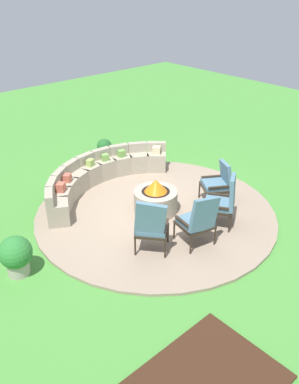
% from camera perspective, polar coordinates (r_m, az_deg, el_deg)
% --- Properties ---
extents(ground_plane, '(24.00, 24.00, 0.00)m').
position_cam_1_polar(ground_plane, '(8.95, 0.86, -2.98)').
color(ground_plane, '#478C38').
extents(patio_circle, '(5.29, 5.29, 0.06)m').
position_cam_1_polar(patio_circle, '(8.94, 0.86, -2.82)').
color(patio_circle, gray).
rests_on(patio_circle, ground_plane).
extents(mulch_bed_left, '(1.90, 1.51, 0.04)m').
position_cam_1_polar(mulch_bed_left, '(5.85, 8.18, -25.26)').
color(mulch_bed_left, '#382114').
rests_on(mulch_bed_left, ground_plane).
extents(fire_pit, '(0.96, 0.96, 0.77)m').
position_cam_1_polar(fire_pit, '(8.77, 0.88, -0.96)').
color(fire_pit, '#9E937F').
rests_on(fire_pit, patio_circle).
extents(curved_stone_bench, '(3.92, 1.62, 0.73)m').
position_cam_1_polar(curved_stone_bench, '(9.84, -7.22, 2.35)').
color(curved_stone_bench, '#9E937F').
rests_on(curved_stone_bench, patio_circle).
extents(lounge_chair_front_left, '(0.80, 0.84, 1.17)m').
position_cam_1_polar(lounge_chair_front_left, '(7.37, 0.26, -4.80)').
color(lounge_chair_front_left, '#2D2319').
rests_on(lounge_chair_front_left, patio_circle).
extents(lounge_chair_front_right, '(0.73, 0.72, 1.13)m').
position_cam_1_polar(lounge_chair_front_right, '(7.62, 6.98, -3.95)').
color(lounge_chair_front_right, '#2D2319').
rests_on(lounge_chair_front_right, patio_circle).
extents(lounge_chair_back_left, '(0.82, 0.85, 1.14)m').
position_cam_1_polar(lounge_chair_back_left, '(8.32, 10.49, -1.19)').
color(lounge_chair_back_left, '#2D2319').
rests_on(lounge_chair_back_left, patio_circle).
extents(lounge_chair_back_right, '(0.79, 0.82, 1.01)m').
position_cam_1_polar(lounge_chair_back_right, '(9.11, 9.80, 1.45)').
color(lounge_chair_back_right, '#2D2319').
rests_on(lounge_chair_back_right, patio_circle).
extents(potted_plant_0, '(0.58, 0.58, 0.76)m').
position_cam_1_polar(potted_plant_0, '(7.42, -18.49, -8.45)').
color(potted_plant_0, '#A89E8E').
rests_on(potted_plant_0, ground_plane).
extents(potted_plant_2, '(0.42, 0.42, 0.58)m').
position_cam_1_polar(potted_plant_2, '(11.54, -6.44, 6.26)').
color(potted_plant_2, '#605B56').
rests_on(potted_plant_2, ground_plane).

